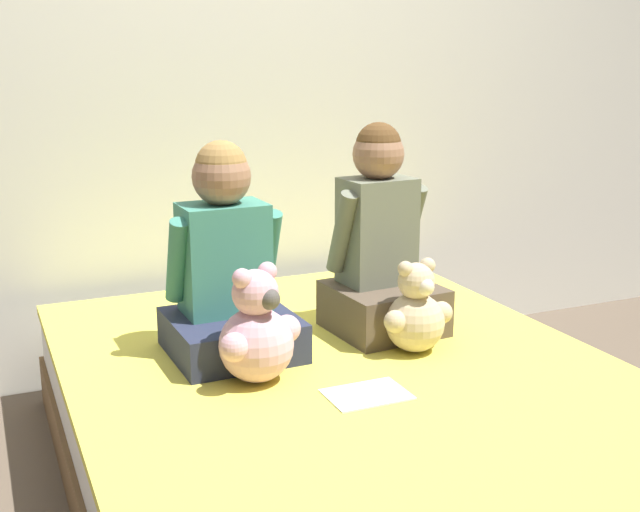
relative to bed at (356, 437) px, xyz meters
The scene contains 8 objects.
ground_plane 0.18m from the bed, ahead, with size 14.00×14.00×0.00m, color brown.
wall_behind_bed 1.57m from the bed, 90.00° to the left, with size 8.00×0.06×2.50m.
bed is the anchor object (origin of this frame).
child_on_left 0.60m from the bed, 127.90° to the left, with size 0.36×0.36×0.62m.
child_on_right 0.60m from the bed, 53.94° to the left, with size 0.34×0.33×0.65m.
teddy_bear_held_by_left_child 0.42m from the bed, 162.50° to the left, with size 0.25×0.20×0.32m.
teddy_bear_held_by_right_child 0.40m from the bed, 23.23° to the left, with size 0.23×0.18×0.28m.
sign_card 0.22m from the bed, 104.60° to the right, with size 0.21×0.15×0.00m.
Camera 1 is at (-0.91, -1.83, 1.22)m, focal length 45.00 mm.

